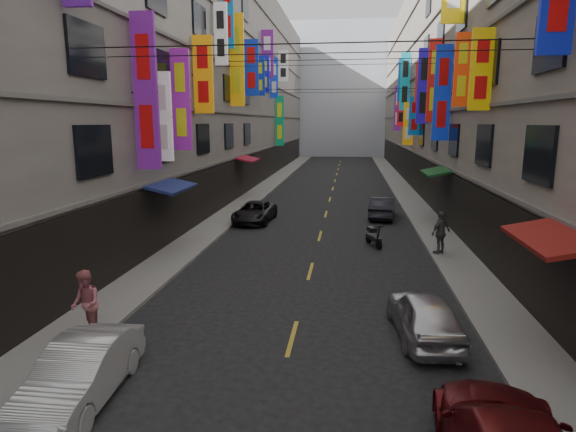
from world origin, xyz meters
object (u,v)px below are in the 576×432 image
(car_left_far, at_px, (255,212))
(scooter_far_right, at_px, (373,237))
(car_right_far, at_px, (383,208))
(car_right_mid, at_px, (424,315))
(pedestrian_rfar, at_px, (441,233))
(pedestrian_lfar, at_px, (85,304))
(car_left_mid, at_px, (81,373))

(car_left_far, bearing_deg, scooter_far_right, -32.56)
(scooter_far_right, relative_size, car_right_far, 0.44)
(car_right_mid, relative_size, pedestrian_rfar, 2.03)
(car_right_mid, relative_size, car_right_far, 0.97)
(car_left_far, xyz_separation_m, pedestrian_lfar, (-1.40, -15.82, 0.43))
(car_right_far, bearing_deg, car_left_mid, 77.78)
(scooter_far_right, xyz_separation_m, pedestrian_rfar, (2.79, -1.42, 0.61))
(car_left_mid, distance_m, pedestrian_rfar, 15.54)
(scooter_far_right, relative_size, car_left_far, 0.41)
(car_right_mid, xyz_separation_m, pedestrian_rfar, (1.88, 8.38, 0.41))
(scooter_far_right, distance_m, pedestrian_lfar, 13.71)
(pedestrian_lfar, bearing_deg, pedestrian_rfar, 87.22)
(pedestrian_rfar, bearing_deg, car_left_mid, 11.97)
(scooter_far_right, xyz_separation_m, car_right_mid, (0.90, -9.80, 0.20))
(scooter_far_right, height_order, car_left_far, car_left_far)
(car_left_mid, height_order, car_right_mid, car_right_mid)
(scooter_far_right, height_order, car_right_far, car_right_far)
(scooter_far_right, height_order, car_left_mid, car_left_mid)
(car_left_far, distance_m, car_right_mid, 16.35)
(car_left_far, relative_size, car_right_mid, 1.12)
(pedestrian_lfar, distance_m, pedestrian_rfar, 14.50)
(scooter_far_right, distance_m, car_right_far, 6.94)
(car_left_mid, bearing_deg, car_left_far, 86.44)
(car_left_mid, xyz_separation_m, car_left_far, (0.00, 18.50, -0.04))
(car_right_mid, bearing_deg, car_left_mid, 22.54)
(car_right_mid, bearing_deg, car_left_far, -68.01)
(scooter_far_right, height_order, pedestrian_lfar, pedestrian_lfar)
(car_left_far, distance_m, pedestrian_lfar, 15.89)
(car_right_mid, distance_m, pedestrian_rfar, 8.60)
(car_right_mid, relative_size, pedestrian_lfar, 2.09)
(pedestrian_lfar, bearing_deg, car_right_far, 109.09)
(car_right_far, bearing_deg, scooter_far_right, 90.55)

